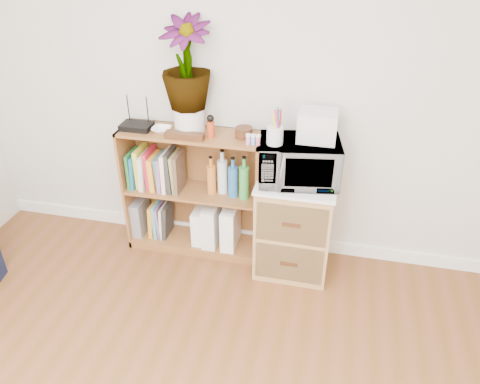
% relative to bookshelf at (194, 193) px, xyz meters
% --- Properties ---
extents(skirting_board, '(4.00, 0.02, 0.10)m').
position_rel_bookshelf_xyz_m(skirting_board, '(0.35, 0.14, -0.42)').
color(skirting_board, white).
rests_on(skirting_board, ground).
extents(bookshelf, '(1.00, 0.30, 0.95)m').
position_rel_bookshelf_xyz_m(bookshelf, '(0.00, 0.00, 0.00)').
color(bookshelf, brown).
rests_on(bookshelf, ground).
extents(wicker_unit, '(0.50, 0.45, 0.70)m').
position_rel_bookshelf_xyz_m(wicker_unit, '(0.75, -0.08, -0.12)').
color(wicker_unit, '#9E7542').
rests_on(wicker_unit, ground).
extents(microwave, '(0.56, 0.42, 0.28)m').
position_rel_bookshelf_xyz_m(microwave, '(0.75, -0.08, 0.39)').
color(microwave, silver).
rests_on(microwave, wicker_unit).
extents(pen_cup, '(0.10, 0.10, 0.11)m').
position_rel_bookshelf_xyz_m(pen_cup, '(0.60, -0.15, 0.58)').
color(pen_cup, silver).
rests_on(pen_cup, microwave).
extents(small_appliance, '(0.24, 0.20, 0.19)m').
position_rel_bookshelf_xyz_m(small_appliance, '(0.85, -0.04, 0.62)').
color(small_appliance, silver).
rests_on(small_appliance, microwave).
extents(router, '(0.21, 0.14, 0.04)m').
position_rel_bookshelf_xyz_m(router, '(-0.38, -0.02, 0.49)').
color(router, black).
rests_on(router, bookshelf).
extents(white_bowl, '(0.13, 0.13, 0.03)m').
position_rel_bookshelf_xyz_m(white_bowl, '(-0.19, -0.03, 0.49)').
color(white_bowl, white).
rests_on(white_bowl, bookshelf).
extents(plant_pot, '(0.20, 0.20, 0.17)m').
position_rel_bookshelf_xyz_m(plant_pot, '(-0.01, 0.02, 0.56)').
color(plant_pot, silver).
rests_on(plant_pot, bookshelf).
extents(potted_plant, '(0.33, 0.33, 0.58)m').
position_rel_bookshelf_xyz_m(potted_plant, '(-0.01, 0.02, 0.94)').
color(potted_plant, '#317830').
rests_on(potted_plant, plant_pot).
extents(trinket_box, '(0.26, 0.07, 0.04)m').
position_rel_bookshelf_xyz_m(trinket_box, '(-0.01, -0.10, 0.50)').
color(trinket_box, '#3D1F10').
rests_on(trinket_box, bookshelf).
extents(kokeshi_doll, '(0.05, 0.05, 0.11)m').
position_rel_bookshelf_xyz_m(kokeshi_doll, '(0.16, -0.04, 0.53)').
color(kokeshi_doll, '#B43816').
rests_on(kokeshi_doll, bookshelf).
extents(wooden_bowl, '(0.12, 0.12, 0.07)m').
position_rel_bookshelf_xyz_m(wooden_bowl, '(0.37, 0.01, 0.51)').
color(wooden_bowl, '#3B1D10').
rests_on(wooden_bowl, bookshelf).
extents(paint_jars, '(0.10, 0.04, 0.05)m').
position_rel_bookshelf_xyz_m(paint_jars, '(0.45, -0.09, 0.50)').
color(paint_jars, pink).
rests_on(paint_jars, bookshelf).
extents(file_box, '(0.08, 0.22, 0.28)m').
position_rel_bookshelf_xyz_m(file_box, '(-0.45, 0.00, -0.27)').
color(file_box, slate).
rests_on(file_box, bookshelf).
extents(magazine_holder_left, '(0.09, 0.22, 0.27)m').
position_rel_bookshelf_xyz_m(magazine_holder_left, '(0.04, -0.01, -0.27)').
color(magazine_holder_left, white).
rests_on(magazine_holder_left, bookshelf).
extents(magazine_holder_mid, '(0.10, 0.26, 0.32)m').
position_rel_bookshelf_xyz_m(magazine_holder_mid, '(0.13, -0.01, -0.24)').
color(magazine_holder_mid, silver).
rests_on(magazine_holder_mid, bookshelf).
extents(magazine_holder_right, '(0.10, 0.26, 0.32)m').
position_rel_bookshelf_xyz_m(magazine_holder_right, '(0.27, -0.01, -0.24)').
color(magazine_holder_right, white).
rests_on(magazine_holder_right, bookshelf).
extents(cookbooks, '(0.38, 0.20, 0.31)m').
position_rel_bookshelf_xyz_m(cookbooks, '(-0.27, 0.00, 0.16)').
color(cookbooks, '#1B6634').
rests_on(cookbooks, bookshelf).
extents(liquor_bottles, '(0.38, 0.07, 0.32)m').
position_rel_bookshelf_xyz_m(liquor_bottles, '(0.30, 0.00, 0.18)').
color(liquor_bottles, '#C96F25').
rests_on(liquor_bottles, bookshelf).
extents(lower_books, '(0.16, 0.19, 0.29)m').
position_rel_bookshelf_xyz_m(lower_books, '(-0.28, -0.00, -0.27)').
color(lower_books, gold).
rests_on(lower_books, bookshelf).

